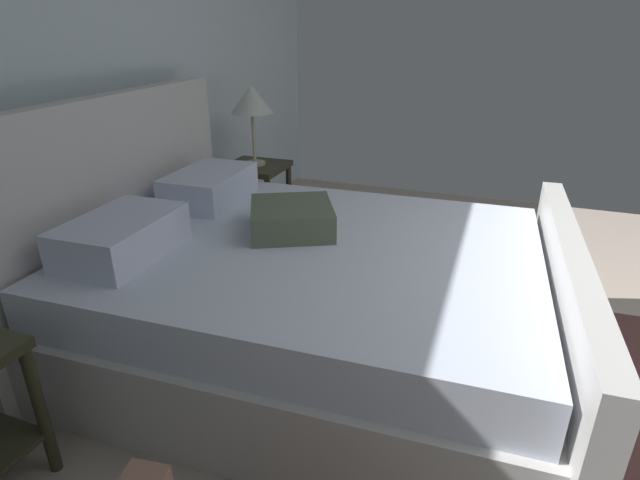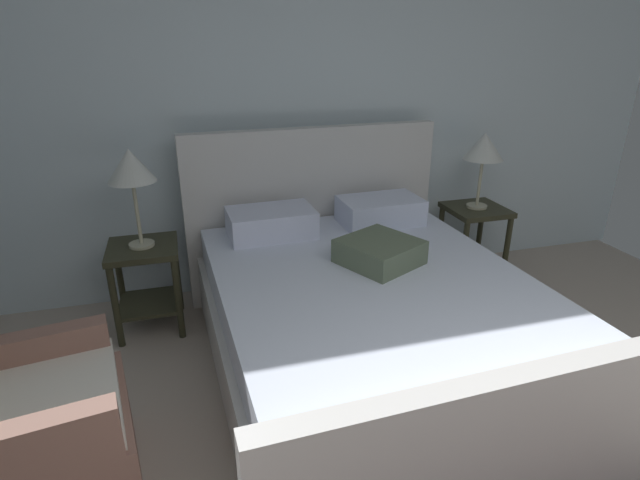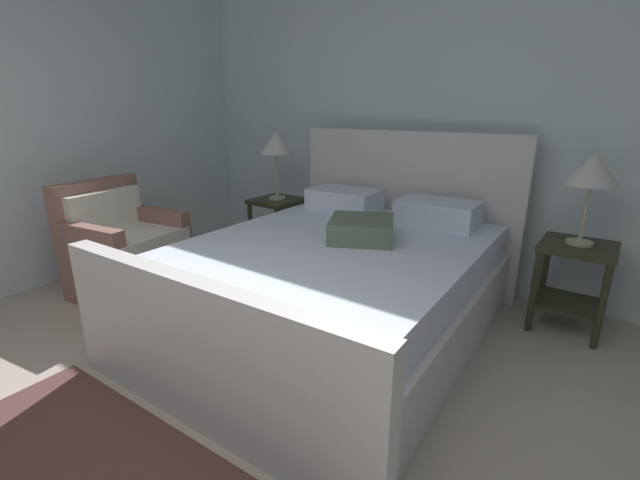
{
  "view_description": "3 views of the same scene",
  "coord_description": "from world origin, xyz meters",
  "views": [
    {
      "loc": [
        -2.31,
        1.07,
        1.6
      ],
      "look_at": [
        -0.23,
        1.83,
        0.63
      ],
      "focal_mm": 28.2,
      "sensor_mm": 36.0,
      "label": 1
    },
    {
      "loc": [
        -1.22,
        -0.46,
        1.86
      ],
      "look_at": [
        -0.45,
        2.23,
        0.72
      ],
      "focal_mm": 28.17,
      "sensor_mm": 36.0,
      "label": 2
    },
    {
      "loc": [
        1.2,
        -0.28,
        1.45
      ],
      "look_at": [
        -0.36,
        1.85,
        0.62
      ],
      "focal_mm": 23.91,
      "sensor_mm": 36.0,
      "label": 3
    }
  ],
  "objects": [
    {
      "name": "table_lamp_right",
      "position": [
        1.01,
        2.82,
        1.07
      ],
      "size": [
        0.3,
        0.3,
        0.58
      ],
      "color": "#B7B293",
      "rests_on": "nightstand_right"
    },
    {
      "name": "nightstand_right",
      "position": [
        1.01,
        2.82,
        0.4
      ],
      "size": [
        0.44,
        0.44,
        0.6
      ],
      "color": "#31311F",
      "rests_on": "ground"
    },
    {
      "name": "nightstand_left",
      "position": [
        -1.5,
        2.72,
        0.4
      ],
      "size": [
        0.44,
        0.44,
        0.6
      ],
      "color": "#31311F",
      "rests_on": "ground"
    },
    {
      "name": "table_lamp_left",
      "position": [
        -1.5,
        2.72,
        1.11
      ],
      "size": [
        0.29,
        0.29,
        0.63
      ],
      "color": "#B7B293",
      "rests_on": "nightstand_left"
    },
    {
      "name": "armchair",
      "position": [
        -1.94,
        1.38,
        0.35
      ],
      "size": [
        0.83,
        0.82,
        0.9
      ],
      "color": "#8B6153",
      "rests_on": "ground"
    },
    {
      "name": "wall_back",
      "position": [
        0.0,
        3.23,
        1.29
      ],
      "size": [
        5.43,
        0.12,
        2.57
      ],
      "primitive_type": "cube",
      "color": "silver",
      "rests_on": "ground"
    },
    {
      "name": "bed",
      "position": [
        -0.25,
        1.91,
        0.35
      ],
      "size": [
        1.96,
        2.4,
        1.26
      ],
      "color": "silver",
      "rests_on": "ground"
    }
  ]
}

